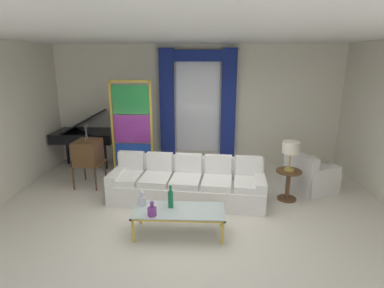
{
  "coord_description": "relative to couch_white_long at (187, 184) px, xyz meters",
  "views": [
    {
      "loc": [
        0.23,
        -4.93,
        2.65
      ],
      "look_at": [
        -0.04,
        0.9,
        1.05
      ],
      "focal_mm": 29.24,
      "sensor_mm": 36.0,
      "label": 1
    }
  ],
  "objects": [
    {
      "name": "ground_plane",
      "position": [
        0.12,
        -0.68,
        -0.31
      ],
      "size": [
        16.0,
        16.0,
        0.0
      ],
      "primitive_type": "plane",
      "color": "silver"
    },
    {
      "name": "wall_rear",
      "position": [
        0.12,
        2.38,
        1.19
      ],
      "size": [
        8.0,
        0.12,
        3.0
      ],
      "primitive_type": "cube",
      "color": "silver",
      "rests_on": "ground"
    },
    {
      "name": "ceiling_slab",
      "position": [
        0.12,
        0.12,
        2.71
      ],
      "size": [
        8.0,
        7.6,
        0.04
      ],
      "primitive_type": "cube",
      "color": "white"
    },
    {
      "name": "curtained_window",
      "position": [
        0.13,
        2.21,
        1.43
      ],
      "size": [
        2.0,
        0.17,
        2.7
      ],
      "color": "white",
      "rests_on": "ground"
    },
    {
      "name": "couch_white_long",
      "position": [
        0.0,
        0.0,
        0.0
      ],
      "size": [
        2.99,
        1.18,
        0.86
      ],
      "color": "white",
      "rests_on": "ground"
    },
    {
      "name": "coffee_table",
      "position": [
        -0.05,
        -1.27,
        0.07
      ],
      "size": [
        1.41,
        0.6,
        0.41
      ],
      "color": "silver",
      "rests_on": "ground"
    },
    {
      "name": "bottle_blue_decanter",
      "position": [
        -0.19,
        -1.19,
        0.25
      ],
      "size": [
        0.08,
        0.08,
        0.37
      ],
      "color": "#196B3D",
      "rests_on": "coffee_table"
    },
    {
      "name": "bottle_crystal_tall",
      "position": [
        -0.65,
        -1.13,
        0.19
      ],
      "size": [
        0.13,
        0.13,
        0.24
      ],
      "color": "silver",
      "rests_on": "coffee_table"
    },
    {
      "name": "bottle_amber_squat",
      "position": [
        -0.43,
        -1.47,
        0.18
      ],
      "size": [
        0.13,
        0.13,
        0.23
      ],
      "color": "#753384",
      "rests_on": "coffee_table"
    },
    {
      "name": "vintage_tv",
      "position": [
        -2.14,
        0.58,
        0.42
      ],
      "size": [
        0.62,
        0.62,
        1.35
      ],
      "color": "brown",
      "rests_on": "ground"
    },
    {
      "name": "armchair_white",
      "position": [
        2.49,
        0.54,
        -0.02
      ],
      "size": [
        1.09,
        1.08,
        0.8
      ],
      "color": "white",
      "rests_on": "ground"
    },
    {
      "name": "stained_glass_divider",
      "position": [
        -1.34,
        1.26,
        0.75
      ],
      "size": [
        0.95,
        0.05,
        2.2
      ],
      "color": "gold",
      "rests_on": "ground"
    },
    {
      "name": "peacock_figurine",
      "position": [
        -0.99,
        0.93,
        -0.09
      ],
      "size": [
        0.44,
        0.6,
        0.5
      ],
      "color": "beige",
      "rests_on": "ground"
    },
    {
      "name": "round_side_table",
      "position": [
        1.94,
        0.05,
        0.05
      ],
      "size": [
        0.48,
        0.48,
        0.59
      ],
      "color": "brown",
      "rests_on": "ground"
    },
    {
      "name": "table_lamp_brass",
      "position": [
        1.94,
        0.05,
        0.72
      ],
      "size": [
        0.32,
        0.32,
        0.57
      ],
      "color": "#B29338",
      "rests_on": "round_side_table"
    },
    {
      "name": "grand_piano",
      "position": [
        -2.67,
        1.96,
        0.49
      ],
      "size": [
        1.5,
        1.1,
        1.4
      ],
      "color": "black",
      "rests_on": "ground"
    }
  ]
}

